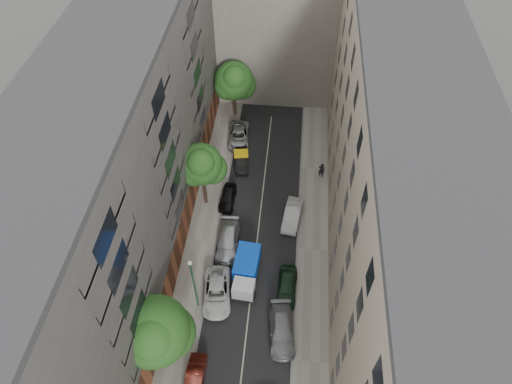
# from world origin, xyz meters

# --- Properties ---
(ground) EXTENTS (120.00, 120.00, 0.00)m
(ground) POSITION_xyz_m (0.00, 0.00, 0.00)
(ground) COLOR #4C4C49
(ground) RESTS_ON ground
(road_surface) EXTENTS (8.00, 44.00, 0.02)m
(road_surface) POSITION_xyz_m (0.00, 0.00, 0.01)
(road_surface) COLOR black
(road_surface) RESTS_ON ground
(sidewalk_left) EXTENTS (3.00, 44.00, 0.15)m
(sidewalk_left) POSITION_xyz_m (-5.50, 0.00, 0.07)
(sidewalk_left) COLOR gray
(sidewalk_left) RESTS_ON ground
(sidewalk_right) EXTENTS (3.00, 44.00, 0.15)m
(sidewalk_right) POSITION_xyz_m (5.50, 0.00, 0.07)
(sidewalk_right) COLOR gray
(sidewalk_right) RESTS_ON ground
(building_left) EXTENTS (8.00, 44.00, 20.00)m
(building_left) POSITION_xyz_m (-11.00, 0.00, 10.00)
(building_left) COLOR #484543
(building_left) RESTS_ON ground
(building_right) EXTENTS (8.00, 44.00, 20.00)m
(building_right) POSITION_xyz_m (11.00, 0.00, 10.00)
(building_right) COLOR tan
(building_right) RESTS_ON ground
(building_endcap) EXTENTS (18.00, 12.00, 18.00)m
(building_endcap) POSITION_xyz_m (0.00, 28.00, 9.00)
(building_endcap) COLOR gray
(building_endcap) RESTS_ON ground
(tarp_truck) EXTENTS (2.38, 5.25, 2.36)m
(tarp_truck) POSITION_xyz_m (-0.60, -3.71, 1.30)
(tarp_truck) COLOR black
(tarp_truck) RESTS_ON ground
(car_left_1) EXTENTS (1.43, 3.92, 1.28)m
(car_left_1) POSITION_xyz_m (-3.60, -13.40, 0.64)
(car_left_1) COLOR #4E150F
(car_left_1) RESTS_ON ground
(car_left_2) EXTENTS (3.06, 5.52, 1.46)m
(car_left_2) POSITION_xyz_m (-3.02, -5.80, 0.73)
(car_left_2) COLOR silver
(car_left_2) RESTS_ON ground
(car_left_3) EXTENTS (2.26, 5.22, 1.50)m
(car_left_3) POSITION_xyz_m (-2.80, -0.20, 0.75)
(car_left_3) COLOR #BABABF
(car_left_3) RESTS_ON ground
(car_left_4) EXTENTS (1.73, 3.89, 1.30)m
(car_left_4) POSITION_xyz_m (-3.60, 5.40, 0.65)
(car_left_4) COLOR black
(car_left_4) RESTS_ON ground
(car_left_5) EXTENTS (2.00, 4.26, 1.35)m
(car_left_5) POSITION_xyz_m (-2.80, 11.00, 0.68)
(car_left_5) COLOR black
(car_left_5) RESTS_ON ground
(car_left_6) EXTENTS (2.84, 5.42, 1.45)m
(car_left_6) POSITION_xyz_m (-3.60, 15.05, 0.73)
(car_left_6) COLOR #B6B6BB
(car_left_6) RESTS_ON ground
(car_right_1) EXTENTS (2.62, 5.29, 1.48)m
(car_right_1) POSITION_xyz_m (3.01, -8.80, 0.74)
(car_right_1) COLOR gray
(car_right_1) RESTS_ON ground
(car_right_2) EXTENTS (1.86, 4.38, 1.48)m
(car_right_2) POSITION_xyz_m (3.22, -4.60, 0.74)
(car_right_2) COLOR black
(car_right_2) RESTS_ON ground
(car_right_3) EXTENTS (2.15, 4.68, 1.49)m
(car_right_3) POSITION_xyz_m (3.31, 3.60, 0.74)
(car_right_3) COLOR silver
(car_right_3) RESTS_ON ground
(tree_near) EXTENTS (5.64, 5.41, 7.96)m
(tree_near) POSITION_xyz_m (-6.30, -12.02, 5.26)
(tree_near) COLOR #382619
(tree_near) RESTS_ON sidewalk_left
(tree_mid) EXTENTS (4.65, 4.27, 8.05)m
(tree_mid) POSITION_xyz_m (-5.78, 4.89, 5.65)
(tree_mid) COLOR #382619
(tree_mid) RESTS_ON sidewalk_left
(tree_far) EXTENTS (4.97, 4.65, 7.53)m
(tree_far) POSITION_xyz_m (-4.50, 19.52, 5.11)
(tree_far) COLOR #382619
(tree_far) RESTS_ON sidewalk_left
(lamp_post) EXTENTS (0.36, 0.36, 7.17)m
(lamp_post) POSITION_xyz_m (-4.54, -6.95, 4.50)
(lamp_post) COLOR #185633
(lamp_post) RESTS_ON sidewalk_left
(pedestrian) EXTENTS (0.81, 0.64, 1.93)m
(pedestrian) POSITION_xyz_m (6.23, 9.92, 1.12)
(pedestrian) COLOR black
(pedestrian) RESTS_ON sidewalk_right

